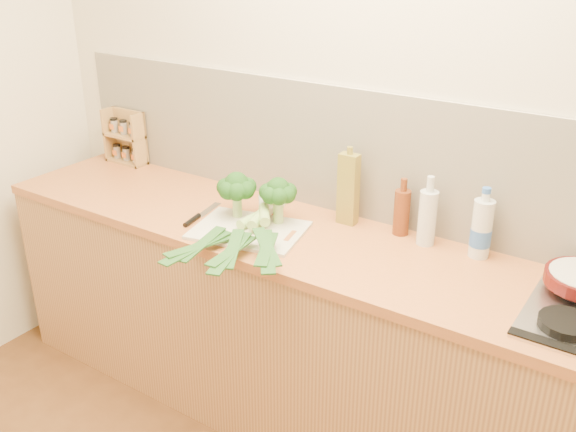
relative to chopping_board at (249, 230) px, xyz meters
name	(u,v)px	position (x,y,z in m)	size (l,w,h in m)	color
room_shell	(373,158)	(0.35, 0.38, 0.26)	(3.50, 3.50, 3.50)	beige
counter	(332,342)	(0.35, 0.09, -0.46)	(3.20, 0.62, 0.90)	#B4844B
chopping_board	(249,230)	(0.00, 0.00, 0.00)	(0.43, 0.32, 0.01)	beige
broccoli_left	(237,187)	(-0.12, 0.07, 0.14)	(0.16, 0.17, 0.19)	#A3C774
broccoli_right	(278,193)	(0.06, 0.12, 0.14)	(0.15, 0.16, 0.19)	#A3C774
leek_front	(240,225)	(-0.02, -0.03, 0.03)	(0.11, 0.69, 0.04)	white
leek_mid	(251,227)	(0.05, -0.05, 0.05)	(0.25, 0.64, 0.04)	white
leek_back	(265,222)	(0.09, -0.02, 0.07)	(0.45, 0.57, 0.04)	white
chefs_knife	(196,218)	(-0.26, -0.02, 0.00)	(0.08, 0.28, 0.02)	silver
spice_rack	(127,140)	(-1.04, 0.34, 0.11)	(0.23, 0.09, 0.27)	tan
oil_tin	(348,189)	(0.28, 0.30, 0.14)	(0.08, 0.05, 0.33)	olive
glass_bottle	(427,217)	(0.63, 0.29, 0.11)	(0.07, 0.07, 0.28)	silver
amber_bottle	(402,211)	(0.51, 0.32, 0.09)	(0.06, 0.06, 0.23)	#632D12
water_bottle	(481,230)	(0.84, 0.31, 0.10)	(0.08, 0.08, 0.25)	silver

